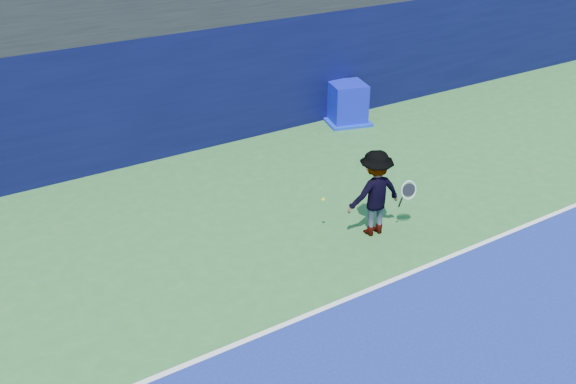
% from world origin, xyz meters
% --- Properties ---
extents(baseline, '(24.00, 0.10, 0.01)m').
position_xyz_m(baseline, '(0.00, 3.00, 0.01)').
color(baseline, white).
rests_on(baseline, ground).
extents(back_wall_assembly, '(36.00, 1.03, 3.00)m').
position_xyz_m(back_wall_assembly, '(-0.00, 10.50, 1.50)').
color(back_wall_assembly, '#090B34').
rests_on(back_wall_assembly, ground).
extents(equipment_cart, '(1.44, 1.44, 1.12)m').
position_xyz_m(equipment_cart, '(4.07, 9.56, 0.51)').
color(equipment_cart, '#0D12B9').
rests_on(equipment_cart, ground).
extents(tennis_player, '(1.34, 0.77, 1.74)m').
position_xyz_m(tennis_player, '(0.86, 4.48, 0.87)').
color(tennis_player, silver).
rests_on(tennis_player, ground).
extents(tennis_ball, '(0.07, 0.07, 0.07)m').
position_xyz_m(tennis_ball, '(-0.01, 4.96, 0.76)').
color(tennis_ball, '#B1E119').
rests_on(tennis_ball, ground).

